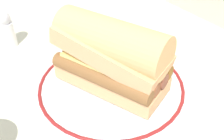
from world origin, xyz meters
TOP-DOWN VIEW (x-y plane):
  - ground_plane at (0.00, 0.00)m, footprint 1.50×1.50m
  - plate at (0.00, 0.02)m, footprint 0.27×0.27m
  - sausage_sandwich at (0.00, 0.02)m, footprint 0.20×0.15m
  - salt_shaker at (-0.25, -0.08)m, footprint 0.03×0.03m

SIDE VIEW (x-z plane):
  - ground_plane at x=0.00m, z-range 0.00..0.00m
  - plate at x=0.00m, z-range 0.00..0.02m
  - salt_shaker at x=-0.25m, z-range 0.00..0.08m
  - sausage_sandwich at x=0.00m, z-range 0.01..0.13m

